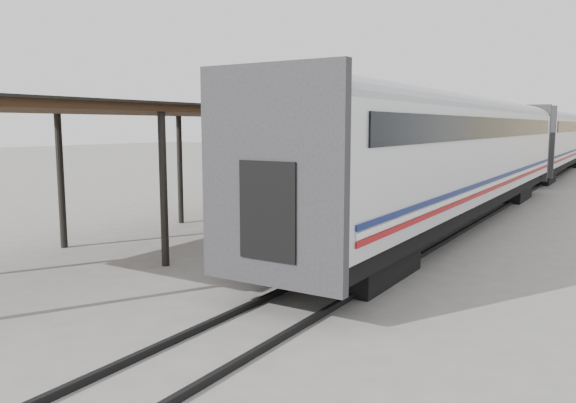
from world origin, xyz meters
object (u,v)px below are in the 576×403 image
Objects in this scene: luggage_tug at (409,173)px; pedestrian at (336,184)px; porter at (262,199)px; baggage_cart at (270,242)px.

pedestrian is at bearing -93.00° from luggage_tug.
porter is at bearing 131.97° from pedestrian.
porter is 12.76m from pedestrian.
porter reaches higher than luggage_tug.
luggage_tug reaches higher than baggage_cart.
porter is 1.06× the size of pedestrian.
porter is (0.23, -0.65, 1.19)m from baggage_cart.
porter is at bearing -64.86° from baggage_cart.
porter is at bearing -83.53° from luggage_tug.
luggage_tug is at bearing 23.43° from porter.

